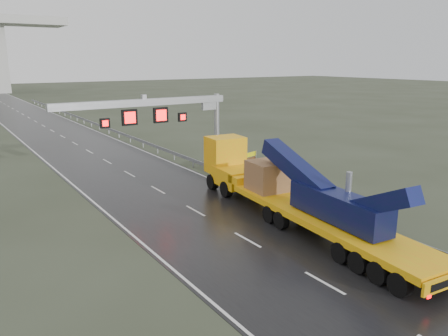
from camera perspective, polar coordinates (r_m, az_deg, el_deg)
ground at (r=22.73m, az=9.26°, el=-12.63°), size 400.00×400.00×0.00m
road at (r=57.40m, az=-18.90°, el=3.05°), size 11.00×200.00×0.02m
guardrail at (r=49.95m, az=-9.17°, el=2.90°), size 0.20×140.00×1.40m
sign_gantry at (r=36.77m, az=-7.30°, el=6.81°), size 14.90×1.20×7.42m
heavy_haul_truck at (r=29.16m, az=7.27°, el=-2.43°), size 5.05×21.43×4.99m
exit_sign_pair at (r=38.50m, az=3.63°, el=1.16°), size 1.30×0.41×2.29m
striped_barrier at (r=41.69m, az=-0.65°, el=0.72°), size 0.74×0.50×1.14m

